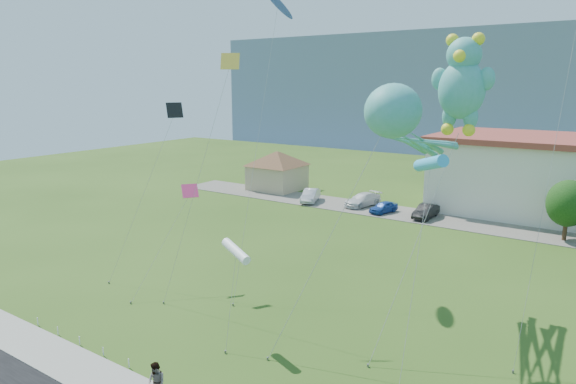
{
  "coord_description": "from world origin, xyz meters",
  "views": [
    {
      "loc": [
        14.26,
        -15.75,
        13.68
      ],
      "look_at": [
        -1.89,
        8.0,
        7.57
      ],
      "focal_mm": 32.0,
      "sensor_mm": 36.0,
      "label": 1
    }
  ],
  "objects_px": {
    "octopus_kite": "(403,126)",
    "parked_car_black": "(426,211)",
    "pedestrian_right": "(156,383)",
    "parked_car_silver": "(310,195)",
    "parked_car_blue": "(384,207)",
    "teddy_bear_kite": "(462,82)",
    "pavilion": "(277,167)",
    "parked_car_white": "(363,200)"
  },
  "relations": [
    {
      "from": "parked_car_black",
      "to": "octopus_kite",
      "type": "distance_m",
      "value": 27.35
    },
    {
      "from": "octopus_kite",
      "to": "teddy_bear_kite",
      "type": "xyz_separation_m",
      "value": [
        2.57,
        1.24,
        2.26
      ]
    },
    {
      "from": "octopus_kite",
      "to": "parked_car_blue",
      "type": "bearing_deg",
      "value": 115.24
    },
    {
      "from": "parked_car_white",
      "to": "teddy_bear_kite",
      "type": "distance_m",
      "value": 32.24
    },
    {
      "from": "parked_car_silver",
      "to": "teddy_bear_kite",
      "type": "xyz_separation_m",
      "value": [
        23.04,
        -22.63,
        12.93
      ]
    },
    {
      "from": "parked_car_black",
      "to": "teddy_bear_kite",
      "type": "xyz_separation_m",
      "value": [
        9.31,
        -23.01,
        12.96
      ]
    },
    {
      "from": "pavilion",
      "to": "parked_car_black",
      "type": "relative_size",
      "value": 2.17
    },
    {
      "from": "pedestrian_right",
      "to": "parked_car_black",
      "type": "relative_size",
      "value": 0.43
    },
    {
      "from": "pavilion",
      "to": "pedestrian_right",
      "type": "bearing_deg",
      "value": -61.09
    },
    {
      "from": "octopus_kite",
      "to": "teddy_bear_kite",
      "type": "distance_m",
      "value": 3.63
    },
    {
      "from": "octopus_kite",
      "to": "parked_car_black",
      "type": "bearing_deg",
      "value": 105.54
    },
    {
      "from": "parked_car_white",
      "to": "octopus_kite",
      "type": "relative_size",
      "value": 0.36
    },
    {
      "from": "pavilion",
      "to": "octopus_kite",
      "type": "distance_m",
      "value": 40.26
    },
    {
      "from": "parked_car_white",
      "to": "pavilion",
      "type": "bearing_deg",
      "value": -175.94
    },
    {
      "from": "parked_car_silver",
      "to": "teddy_bear_kite",
      "type": "height_order",
      "value": "teddy_bear_kite"
    },
    {
      "from": "parked_car_blue",
      "to": "parked_car_silver",
      "type": "bearing_deg",
      "value": -164.1
    },
    {
      "from": "pedestrian_right",
      "to": "parked_car_black",
      "type": "xyz_separation_m",
      "value": [
        -1.14,
        37.04,
        -0.26
      ]
    },
    {
      "from": "parked_car_blue",
      "to": "parked_car_black",
      "type": "distance_m",
      "value": 4.51
    },
    {
      "from": "parked_car_blue",
      "to": "teddy_bear_kite",
      "type": "height_order",
      "value": "teddy_bear_kite"
    },
    {
      "from": "parked_car_black",
      "to": "parked_car_blue",
      "type": "bearing_deg",
      "value": -173.42
    },
    {
      "from": "parked_car_blue",
      "to": "teddy_bear_kite",
      "type": "xyz_separation_m",
      "value": [
        13.8,
        -22.6,
        13.05
      ]
    },
    {
      "from": "parked_car_white",
      "to": "parked_car_black",
      "type": "height_order",
      "value": "parked_car_white"
    },
    {
      "from": "parked_car_blue",
      "to": "pedestrian_right",
      "type": "bearing_deg",
      "value": -65.13
    },
    {
      "from": "parked_car_blue",
      "to": "parked_car_black",
      "type": "height_order",
      "value": "parked_car_black"
    },
    {
      "from": "parked_car_silver",
      "to": "parked_car_blue",
      "type": "distance_m",
      "value": 9.24
    },
    {
      "from": "parked_car_silver",
      "to": "parked_car_blue",
      "type": "bearing_deg",
      "value": -19.7
    },
    {
      "from": "parked_car_white",
      "to": "teddy_bear_kite",
      "type": "bearing_deg",
      "value": -40.84
    },
    {
      "from": "pedestrian_right",
      "to": "parked_car_silver",
      "type": "bearing_deg",
      "value": 122.59
    },
    {
      "from": "parked_car_silver",
      "to": "parked_car_blue",
      "type": "xyz_separation_m",
      "value": [
        9.24,
        -0.04,
        -0.12
      ]
    },
    {
      "from": "pedestrian_right",
      "to": "teddy_bear_kite",
      "type": "distance_m",
      "value": 20.61
    },
    {
      "from": "pedestrian_right",
      "to": "octopus_kite",
      "type": "distance_m",
      "value": 17.44
    },
    {
      "from": "parked_car_white",
      "to": "parked_car_silver",
      "type": "bearing_deg",
      "value": -152.18
    },
    {
      "from": "parked_car_white",
      "to": "octopus_kite",
      "type": "bearing_deg",
      "value": -46.37
    },
    {
      "from": "parked_car_white",
      "to": "parked_car_black",
      "type": "relative_size",
      "value": 1.17
    },
    {
      "from": "pedestrian_right",
      "to": "teddy_bear_kite",
      "type": "xyz_separation_m",
      "value": [
        8.16,
        14.03,
        12.7
      ]
    },
    {
      "from": "parked_car_silver",
      "to": "parked_car_white",
      "type": "distance_m",
      "value": 6.19
    },
    {
      "from": "pavilion",
      "to": "parked_car_white",
      "type": "xyz_separation_m",
      "value": [
        13.49,
        -2.35,
        -2.25
      ]
    },
    {
      "from": "octopus_kite",
      "to": "teddy_bear_kite",
      "type": "bearing_deg",
      "value": 25.75
    },
    {
      "from": "teddy_bear_kite",
      "to": "parked_car_white",
      "type": "bearing_deg",
      "value": 125.23
    },
    {
      "from": "octopus_kite",
      "to": "parked_car_white",
      "type": "bearing_deg",
      "value": 119.7
    },
    {
      "from": "octopus_kite",
      "to": "pedestrian_right",
      "type": "bearing_deg",
      "value": -113.63
    },
    {
      "from": "pedestrian_right",
      "to": "parked_car_blue",
      "type": "height_order",
      "value": "pedestrian_right"
    }
  ]
}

